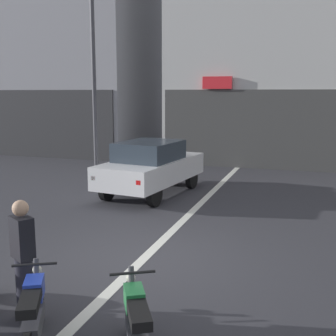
% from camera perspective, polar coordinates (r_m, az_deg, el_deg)
% --- Properties ---
extents(ground_plane, '(120.00, 120.00, 0.00)m').
position_cam_1_polar(ground_plane, '(8.38, -3.27, -11.80)').
color(ground_plane, '#333338').
extents(lane_centre_line, '(0.20, 18.00, 0.01)m').
position_cam_1_polar(lane_centre_line, '(13.89, 5.89, -3.04)').
color(lane_centre_line, silver).
rests_on(lane_centre_line, ground).
extents(building_corner_left, '(9.95, 7.27, 14.49)m').
position_cam_1_polar(building_corner_left, '(25.62, -13.97, 18.86)').
color(building_corner_left, '#9E9EA3').
rests_on(building_corner_left, ground).
extents(building_mid_block, '(8.44, 7.27, 12.20)m').
position_cam_1_polar(building_mid_block, '(21.80, 13.51, 17.48)').
color(building_mid_block, silver).
rests_on(building_mid_block, ground).
extents(car_white_crossing_near, '(2.29, 4.30, 1.64)m').
position_cam_1_polar(car_white_crossing_near, '(13.27, -2.21, 0.28)').
color(car_white_crossing_near, black).
rests_on(car_white_crossing_near, ground).
extents(street_lamp, '(0.36, 0.36, 7.21)m').
position_cam_1_polar(street_lamp, '(14.95, -9.73, 14.56)').
color(street_lamp, '#47474C').
rests_on(street_lamp, ground).
extents(motorcycle_blue_row_left_mid, '(0.85, 1.50, 0.98)m').
position_cam_1_polar(motorcycle_blue_row_left_mid, '(5.77, -17.17, -17.75)').
color(motorcycle_blue_row_left_mid, black).
rests_on(motorcycle_blue_row_left_mid, ground).
extents(motorcycle_green_row_centre, '(0.89, 1.49, 0.98)m').
position_cam_1_polar(motorcycle_green_row_centre, '(5.32, -4.13, -19.80)').
color(motorcycle_green_row_centre, black).
rests_on(motorcycle_green_row_centre, ground).
extents(person_by_motorcycles, '(0.42, 0.37, 1.67)m').
position_cam_1_polar(person_by_motorcycles, '(6.39, -18.35, -11.11)').
color(person_by_motorcycles, '#23232D').
rests_on(person_by_motorcycles, ground).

